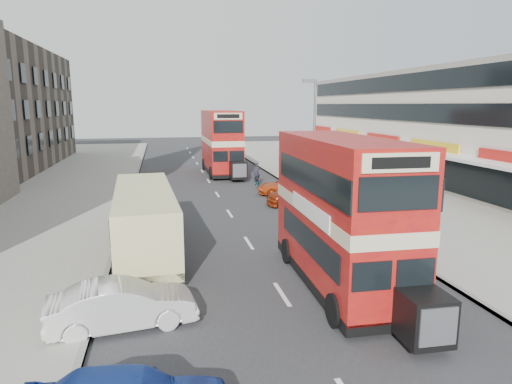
{
  "coord_description": "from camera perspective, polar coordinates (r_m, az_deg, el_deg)",
  "views": [
    {
      "loc": [
        -3.89,
        -12.13,
        6.42
      ],
      "look_at": [
        -0.21,
        5.32,
        2.97
      ],
      "focal_mm": 31.79,
      "sensor_mm": 36.0,
      "label": 1
    }
  ],
  "objects": [
    {
      "name": "car_right_b",
      "position": [
        32.86,
        3.78,
        0.68
      ],
      "size": [
        4.3,
        2.25,
        1.15
      ],
      "primitive_type": "imported",
      "rotation": [
        0.0,
        0.0,
        -1.65
      ],
      "color": "#D14614",
      "rests_on": "ground"
    },
    {
      "name": "coach",
      "position": [
        20.69,
        -13.84,
        -3.09
      ],
      "size": [
        3.0,
        9.82,
        2.57
      ],
      "rotation": [
        0.0,
        0.0,
        0.05
      ],
      "color": "black",
      "rests_on": "ground"
    },
    {
      "name": "car_left_front",
      "position": [
        14.1,
        -16.46,
        -13.48
      ],
      "size": [
        4.39,
        2.04,
        1.39
      ],
      "primitive_type": "imported",
      "rotation": [
        0.0,
        0.0,
        1.71
      ],
      "color": "silver",
      "rests_on": "ground"
    },
    {
      "name": "road_surface",
      "position": [
        32.99,
        -4.9,
        -0.31
      ],
      "size": [
        12.0,
        90.0,
        0.01
      ],
      "primitive_type": "cube",
      "color": "#28282B",
      "rests_on": "ground"
    },
    {
      "name": "cyclist",
      "position": [
        36.02,
        0.1,
        1.68
      ],
      "size": [
        0.76,
        1.81,
        1.89
      ],
      "rotation": [
        0.0,
        0.0,
        -0.08
      ],
      "color": "gray",
      "rests_on": "ground"
    },
    {
      "name": "car_right_a",
      "position": [
        29.43,
        6.17,
        -0.27
      ],
      "size": [
        5.14,
        2.42,
        1.45
      ],
      "primitive_type": "imported",
      "rotation": [
        0.0,
        0.0,
        -1.65
      ],
      "color": "maroon",
      "rests_on": "ground"
    },
    {
      "name": "pavement_left",
      "position": [
        33.73,
        -25.57,
        -0.98
      ],
      "size": [
        12.0,
        90.0,
        0.15
      ],
      "primitive_type": "cube",
      "color": "gray",
      "rests_on": "ground"
    },
    {
      "name": "ground",
      "position": [
        14.26,
        5.47,
        -15.86
      ],
      "size": [
        160.0,
        160.0,
        0.0
      ],
      "primitive_type": "plane",
      "color": "#28282B",
      "rests_on": "ground"
    },
    {
      "name": "pedestrian_near",
      "position": [
        28.62,
        13.99,
        -0.01
      ],
      "size": [
        0.8,
        0.61,
        1.98
      ],
      "primitive_type": "imported",
      "rotation": [
        0.0,
        0.0,
        3.3
      ],
      "color": "gray",
      "rests_on": "pavement_right"
    },
    {
      "name": "pedestrian_far",
      "position": [
        45.84,
        3.33,
        4.05
      ],
      "size": [
        0.96,
        0.5,
        1.56
      ],
      "primitive_type": "imported",
      "rotation": [
        0.0,
        0.0,
        0.14
      ],
      "color": "gray",
      "rests_on": "pavement_right"
    },
    {
      "name": "pavement_right",
      "position": [
        36.4,
        14.19,
        0.57
      ],
      "size": [
        12.0,
        90.0,
        0.15
      ],
      "primitive_type": "cube",
      "color": "gray",
      "rests_on": "ground"
    },
    {
      "name": "bus_second",
      "position": [
        42.77,
        -4.38,
        6.31
      ],
      "size": [
        2.9,
        10.3,
        5.67
      ],
      "rotation": [
        0.0,
        0.0,
        3.15
      ],
      "color": "black",
      "rests_on": "ground"
    },
    {
      "name": "kerb_left",
      "position": [
        32.82,
        -15.53,
        -0.61
      ],
      "size": [
        0.2,
        90.0,
        0.16
      ],
      "primitive_type": "cube",
      "color": "gray",
      "rests_on": "ground"
    },
    {
      "name": "street_lamp",
      "position": [
        31.92,
        7.23,
        7.92
      ],
      "size": [
        1.0,
        0.2,
        8.12
      ],
      "color": "slate",
      "rests_on": "ground"
    },
    {
      "name": "bus_main",
      "position": [
        16.17,
        10.67,
        -2.52
      ],
      "size": [
        2.76,
        9.38,
        5.14
      ],
      "rotation": [
        0.0,
        0.0,
        3.12
      ],
      "color": "black",
      "rests_on": "ground"
    },
    {
      "name": "commercial_row",
      "position": [
        41.66,
        23.23,
        7.7
      ],
      "size": [
        9.9,
        46.2,
        9.3
      ],
      "color": "beige",
      "rests_on": "ground"
    },
    {
      "name": "kerb_right",
      "position": [
        34.24,
        5.28,
        0.22
      ],
      "size": [
        0.2,
        90.0,
        0.16
      ],
      "primitive_type": "cube",
      "color": "gray",
      "rests_on": "ground"
    }
  ]
}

